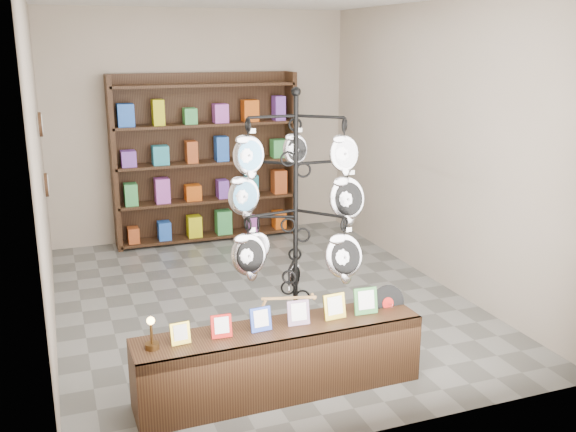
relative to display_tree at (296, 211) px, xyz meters
name	(u,v)px	position (x,y,z in m)	size (l,w,h in m)	color
ground	(261,299)	(0.15, 1.39, -1.30)	(5.00, 5.00, 0.00)	slate
room_envelope	(258,120)	(0.15, 1.39, 0.55)	(5.00, 5.00, 5.00)	#B0A08D
display_tree	(296,211)	(0.00, 0.00, 0.00)	(1.21, 1.20, 2.25)	black
front_shelf	(280,360)	(-0.28, -0.40, -1.03)	(2.17, 0.47, 0.77)	black
back_shelving	(206,164)	(0.15, 3.68, -0.27)	(2.42, 0.36, 2.20)	black
wall_clocks	(43,155)	(-1.82, 2.19, 0.20)	(0.03, 0.24, 0.84)	black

